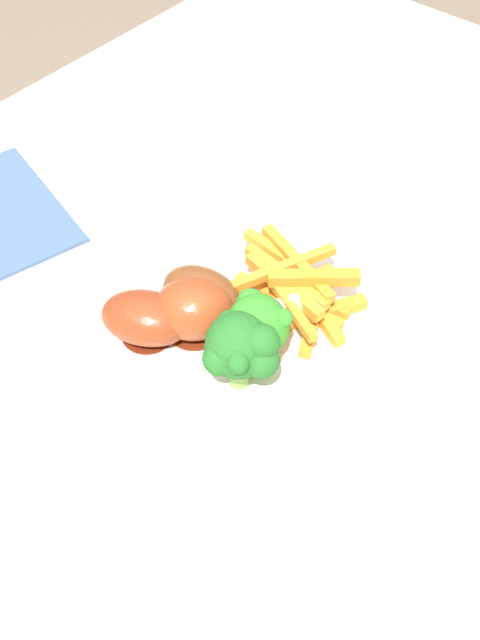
# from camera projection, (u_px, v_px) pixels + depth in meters

# --- Properties ---
(ground_plane) EXTENTS (6.00, 6.00, 0.00)m
(ground_plane) POSITION_uv_depth(u_px,v_px,m) (213.00, 634.00, 1.16)
(ground_plane) COLOR #6B5B4C
(dining_table) EXTENTS (1.27, 0.82, 0.72)m
(dining_table) POSITION_uv_depth(u_px,v_px,m) (194.00, 417.00, 0.68)
(dining_table) COLOR silver
(dining_table) RESTS_ON ground_plane
(dinner_plate) EXTENTS (0.26, 0.26, 0.01)m
(dinner_plate) POSITION_uv_depth(u_px,v_px,m) (240.00, 340.00, 0.61)
(dinner_plate) COLOR white
(dinner_plate) RESTS_ON dining_table
(broccoli_floret_front) EXTENTS (0.04, 0.04, 0.06)m
(broccoli_floret_front) POSITION_uv_depth(u_px,v_px,m) (262.00, 329.00, 0.56)
(broccoli_floret_front) COLOR #74A74D
(broccoli_floret_front) RESTS_ON dinner_plate
(broccoli_floret_middle) EXTENTS (0.06, 0.06, 0.07)m
(broccoli_floret_middle) POSITION_uv_depth(u_px,v_px,m) (241.00, 348.00, 0.54)
(broccoli_floret_middle) COLOR #7EAA4F
(broccoli_floret_middle) RESTS_ON dinner_plate
(broccoli_floret_back) EXTENTS (0.05, 0.05, 0.07)m
(broccoli_floret_back) POSITION_uv_depth(u_px,v_px,m) (256.00, 325.00, 0.55)
(broccoli_floret_back) COLOR #8CBE4B
(broccoli_floret_back) RESTS_ON dinner_plate
(carrot_fries_pile) EXTENTS (0.12, 0.13, 0.04)m
(carrot_fries_pile) POSITION_uv_depth(u_px,v_px,m) (295.00, 291.00, 0.62)
(carrot_fries_pile) COLOR orange
(carrot_fries_pile) RESTS_ON dinner_plate
(chicken_drumstick_near) EXTENTS (0.09, 0.13, 0.04)m
(chicken_drumstick_near) POSITION_uv_depth(u_px,v_px,m) (153.00, 320.00, 0.59)
(chicken_drumstick_near) COLOR #581C0E
(chicken_drumstick_near) RESTS_ON dinner_plate
(chicken_drumstick_far) EXTENTS (0.11, 0.11, 0.05)m
(chicken_drumstick_far) POSITION_uv_depth(u_px,v_px,m) (200.00, 309.00, 0.59)
(chicken_drumstick_far) COLOR #622110
(chicken_drumstick_far) RESTS_ON dinner_plate
(chicken_drumstick_extra) EXTENTS (0.06, 0.11, 0.04)m
(chicken_drumstick_extra) POSITION_uv_depth(u_px,v_px,m) (206.00, 297.00, 0.60)
(chicken_drumstick_extra) COLOR #4B2110
(chicken_drumstick_extra) RESTS_ON dinner_plate
(fork) EXTENTS (0.18, 0.09, 0.00)m
(fork) POSITION_uv_depth(u_px,v_px,m) (471.00, 127.00, 0.80)
(fork) COLOR silver
(fork) RESTS_ON dining_table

